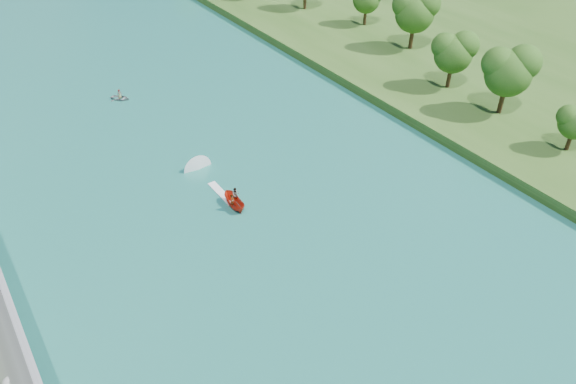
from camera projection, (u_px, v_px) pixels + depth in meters
ground at (318, 282)px, 52.28m from camera, size 260.00×260.00×0.00m
river_water at (217, 179)px, 65.63m from camera, size 55.00×240.00×0.10m
berm_east at (498, 74)px, 87.40m from camera, size 44.00×240.00×1.50m
trees_east at (394, 25)px, 89.42m from camera, size 17.69×144.09×11.33m
motorboat at (226, 193)px, 62.30m from camera, size 3.60×18.64×2.04m
raft at (120, 97)px, 81.69m from camera, size 3.42×3.54×1.57m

